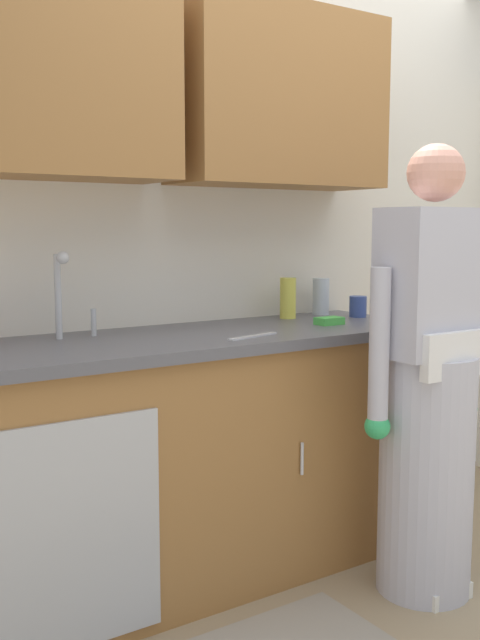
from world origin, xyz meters
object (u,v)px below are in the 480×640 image
Objects in this scene: cup_by_sink at (358,307)px; knife_on_counter at (253,336)px; person_at_sink at (428,407)px; sink at (85,348)px; bottle_soap at (288,298)px; bottle_water_short at (321,296)px; sponge at (329,321)px.

cup_by_sink reaches higher than knife_on_counter.
person_at_sink is 6.75× the size of knife_on_counter.
person_at_sink is at bearing -28.39° from sink.
sink is at bearing 151.61° from person_at_sink.
bottle_soap is (-0.07, 0.75, 0.34)m from person_at_sink.
person_at_sink is (1.07, -0.58, -0.23)m from sink.
sink is 1.29m from cup_by_sink.
cup_by_sink is (0.08, -0.16, -0.04)m from bottle_water_short.
cup_by_sink reaches higher than sponge.
sink is 5.45× the size of cup_by_sink.
person_at_sink is 14.73× the size of sponge.
person_at_sink is at bearing -51.24° from knife_on_counter.
cup_by_sink is 0.77m from knife_on_counter.
sink is 1.02m from bottle_soap.
cup_by_sink is 0.83× the size of sponge.
bottle_soap is 1.60× the size of sponge.
cup_by_sink is (0.22, 0.62, 0.29)m from person_at_sink.
knife_on_counter is (-0.51, 0.38, 0.25)m from person_at_sink.
knife_on_counter is at bearing -19.15° from sink.
knife_on_counter is at bearing 142.97° from person_at_sink.
bottle_water_short reaches higher than sponge.
sponge is at bearing -124.02° from bottle_water_short.
person_at_sink is 0.86m from bottle_water_short.
bottle_soap is at bearing 25.80° from knife_on_counter.
sink is 0.59m from knife_on_counter.
bottle_soap is 0.27m from sponge.
sponge is (0.45, 0.11, 0.01)m from knife_on_counter.
bottle_soap reaches higher than cup_by_sink.
cup_by_sink is at bearing 25.05° from sponge.
cup_by_sink is 0.38× the size of knife_on_counter.
person_at_sink is 0.56m from sponge.
person_at_sink reaches higher than sink.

